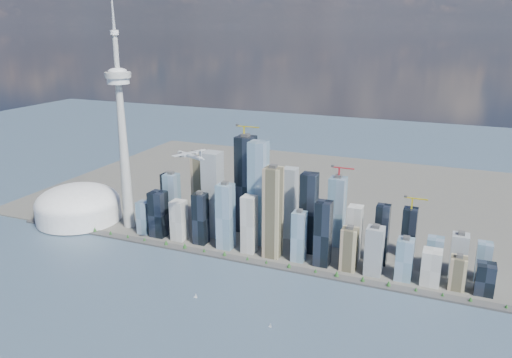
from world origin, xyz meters
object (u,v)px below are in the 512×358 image
at_px(needle_tower, 122,129).
at_px(sailboat_east, 270,326).
at_px(dome_stadium, 78,205).
at_px(airplane, 190,155).
at_px(sailboat_west, 196,296).

height_order(needle_tower, sailboat_east, needle_tower).
bearing_deg(dome_stadium, needle_tower, 4.09).
relative_size(airplane, sailboat_east, 9.05).
relative_size(needle_tower, sailboat_east, 65.48).
height_order(dome_stadium, sailboat_west, dome_stadium).
distance_m(airplane, sailboat_east, 333.52).
distance_m(airplane, sailboat_west, 251.94).
xyz_separation_m(needle_tower, airplane, (246.35, -128.31, -5.64)).
xyz_separation_m(needle_tower, sailboat_west, (300.88, -223.00, -232.66)).
xyz_separation_m(dome_stadium, sailboat_east, (593.48, -247.07, -36.74)).
bearing_deg(needle_tower, sailboat_west, -36.54).
height_order(sailboat_west, sailboat_east, sailboat_west).
height_order(needle_tower, sailboat_west, needle_tower).
bearing_deg(needle_tower, airplane, -27.51).
bearing_deg(airplane, dome_stadium, -173.71).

